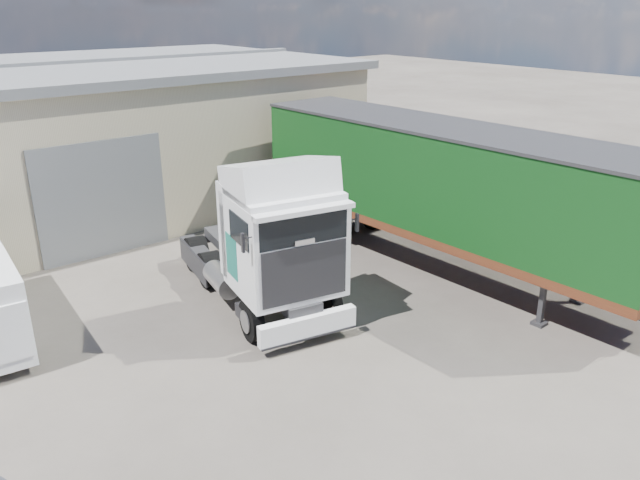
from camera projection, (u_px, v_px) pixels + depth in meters
ground at (375, 366)px, 13.62m from camera, size 120.00×120.00×0.00m
brick_boundary_wall at (482, 171)px, 24.29m from camera, size 0.35×26.00×2.50m
tractor_unit at (271, 246)px, 15.46m from camera, size 3.57×6.59×4.21m
box_trailer at (439, 182)px, 17.95m from camera, size 3.07×12.82×4.24m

